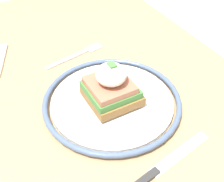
% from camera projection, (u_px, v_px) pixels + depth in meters
% --- Properties ---
extents(dining_table, '(1.02, 0.66, 0.76)m').
position_uv_depth(dining_table, '(93.00, 148.00, 0.68)').
color(dining_table, tan).
rests_on(dining_table, ground_plane).
extents(plate, '(0.26, 0.26, 0.02)m').
position_uv_depth(plate, '(112.00, 102.00, 0.59)').
color(plate, silver).
rests_on(plate, dining_table).
extents(sandwich, '(0.09, 0.09, 0.08)m').
position_uv_depth(sandwich, '(111.00, 87.00, 0.56)').
color(sandwich, olive).
rests_on(sandwich, plate).
extents(fork, '(0.04, 0.15, 0.00)m').
position_uv_depth(fork, '(77.00, 55.00, 0.71)').
color(fork, silver).
rests_on(fork, dining_table).
extents(knife, '(0.05, 0.21, 0.01)m').
position_uv_depth(knife, '(155.00, 173.00, 0.48)').
color(knife, '#2D2D2D').
rests_on(knife, dining_table).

